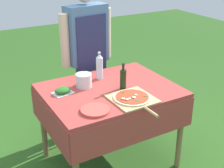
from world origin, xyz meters
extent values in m
plane|color=#2D5B1E|center=(0.00, 0.00, 0.00)|extent=(12.00, 12.00, 0.00)
cube|color=#A83D38|center=(0.00, 0.00, 0.80)|extent=(1.20, 0.93, 0.04)
cube|color=#A83D38|center=(0.00, -0.47, 0.64)|extent=(1.20, 0.01, 0.28)
cube|color=#A83D38|center=(0.00, 0.47, 0.64)|extent=(1.20, 0.01, 0.28)
cube|color=#A83D38|center=(-0.60, 0.00, 0.64)|extent=(0.01, 0.93, 0.28)
cube|color=#A83D38|center=(0.60, 0.00, 0.64)|extent=(0.01, 0.93, 0.28)
cylinder|color=olive|center=(0.54, -0.41, 0.39)|extent=(0.06, 0.06, 0.78)
cylinder|color=olive|center=(-0.54, 0.41, 0.39)|extent=(0.06, 0.06, 0.78)
cylinder|color=olive|center=(0.54, 0.41, 0.39)|extent=(0.06, 0.06, 0.78)
cylinder|color=#4C4C51|center=(0.19, 0.71, 0.42)|extent=(0.12, 0.12, 0.84)
cylinder|color=#4C4C51|center=(0.03, 0.69, 0.42)|extent=(0.12, 0.12, 0.84)
cube|color=#4C7099|center=(0.11, 0.70, 1.15)|extent=(0.47, 0.24, 0.63)
cube|color=navy|center=(0.12, 0.60, 0.91)|extent=(0.36, 0.05, 0.91)
cylinder|color=beige|center=(0.37, 0.73, 1.12)|extent=(0.10, 0.10, 0.56)
cylinder|color=beige|center=(-0.16, 0.67, 1.12)|extent=(0.10, 0.10, 0.56)
cube|color=tan|center=(0.06, -0.29, 0.82)|extent=(0.37, 0.37, 0.01)
cylinder|color=tan|center=(0.06, -0.55, 0.82)|extent=(0.03, 0.17, 0.02)
cylinder|color=beige|center=(0.06, -0.29, 0.84)|extent=(0.32, 0.32, 0.01)
cylinder|color=#D14223|center=(0.06, -0.29, 0.84)|extent=(0.28, 0.28, 0.00)
ellipsoid|color=white|center=(-0.02, -0.33, 0.85)|extent=(0.04, 0.04, 0.01)
ellipsoid|color=white|center=(-0.04, -0.30, 0.85)|extent=(0.05, 0.05, 0.01)
ellipsoid|color=white|center=(0.01, -0.32, 0.85)|extent=(0.03, 0.03, 0.01)
ellipsoid|color=white|center=(0.05, -0.32, 0.85)|extent=(0.05, 0.05, 0.01)
ellipsoid|color=white|center=(0.10, -0.29, 0.85)|extent=(0.03, 0.04, 0.01)
ellipsoid|color=#286B23|center=(0.03, -0.18, 0.85)|extent=(0.03, 0.02, 0.00)
ellipsoid|color=#286B23|center=(0.05, -0.38, 0.85)|extent=(0.04, 0.04, 0.00)
ellipsoid|color=#286B23|center=(-0.01, -0.25, 0.85)|extent=(0.03, 0.03, 0.00)
ellipsoid|color=#286B23|center=(0.03, -0.31, 0.85)|extent=(0.02, 0.03, 0.00)
ellipsoid|color=#286B23|center=(0.16, -0.34, 0.85)|extent=(0.04, 0.03, 0.00)
ellipsoid|color=#286B23|center=(0.10, -0.28, 0.85)|extent=(0.03, 0.03, 0.00)
cylinder|color=black|center=(0.10, -0.06, 0.91)|extent=(0.06, 0.06, 0.18)
cylinder|color=black|center=(0.10, -0.06, 1.02)|extent=(0.02, 0.02, 0.05)
cylinder|color=#232326|center=(0.10, -0.06, 1.06)|extent=(0.03, 0.03, 0.02)
cylinder|color=silver|center=(0.03, 0.25, 0.93)|extent=(0.07, 0.07, 0.22)
cone|color=silver|center=(0.03, 0.25, 1.05)|extent=(0.07, 0.07, 0.04)
cylinder|color=silver|center=(0.03, 0.25, 1.08)|extent=(0.03, 0.03, 0.02)
cube|color=silver|center=(-0.41, 0.12, 0.82)|extent=(0.19, 0.16, 0.01)
ellipsoid|color=#286B23|center=(-0.41, 0.12, 0.85)|extent=(0.16, 0.13, 0.05)
cylinder|color=silver|center=(-0.19, 0.15, 0.88)|extent=(0.15, 0.15, 0.13)
cylinder|color=#DB4C42|center=(-0.31, -0.32, 0.82)|extent=(0.24, 0.24, 0.00)
cylinder|color=#DB4C42|center=(-0.31, -0.32, 0.82)|extent=(0.24, 0.24, 0.00)
cylinder|color=#DB4C42|center=(-0.31, -0.32, 0.83)|extent=(0.24, 0.24, 0.00)
cylinder|color=#DB4C42|center=(-0.31, -0.32, 0.83)|extent=(0.23, 0.23, 0.00)
camera|label=1|loc=(-1.27, -2.27, 2.03)|focal=50.00mm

